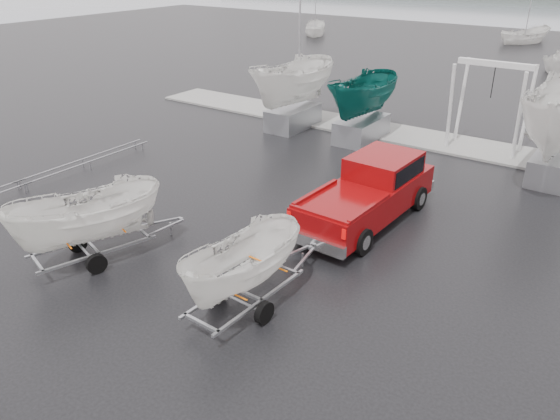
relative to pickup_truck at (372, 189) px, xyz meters
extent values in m
plane|color=black|center=(-3.19, -3.57, -1.10)|extent=(120.00, 120.00, 0.00)
cube|color=gray|center=(-3.19, 9.43, -1.05)|extent=(30.00, 3.00, 0.12)
cube|color=maroon|center=(-0.02, -0.34, -0.25)|extent=(2.41, 6.29, 1.02)
cube|color=maroon|center=(0.03, 0.78, 0.56)|extent=(2.09, 2.55, 0.91)
cube|color=black|center=(0.03, 0.78, 0.61)|extent=(2.11, 2.28, 0.59)
cube|color=silver|center=(-0.16, -3.49, -0.57)|extent=(2.17, 0.29, 0.37)
cylinder|color=black|center=(-0.94, 1.73, -0.67)|extent=(0.36, 0.87, 0.86)
cylinder|color=black|center=(1.09, 1.64, -0.67)|extent=(0.36, 0.87, 0.86)
cylinder|color=black|center=(-1.12, -2.33, -0.67)|extent=(0.36, 0.87, 0.86)
cylinder|color=black|center=(0.91, -2.42, -0.67)|extent=(0.36, 0.87, 0.86)
cube|color=#96989E|center=(-0.85, -6.67, -0.65)|extent=(0.24, 3.60, 0.08)
cube|color=#96989E|center=(0.25, -6.72, -0.65)|extent=(0.24, 3.60, 0.08)
cylinder|color=#96989E|center=(-0.31, -6.89, -0.80)|extent=(1.60, 0.15, 0.08)
cylinder|color=black|center=(-1.11, -6.86, -0.80)|extent=(0.21, 0.61, 0.60)
cylinder|color=black|center=(0.49, -6.93, -0.80)|extent=(0.21, 0.61, 0.60)
imported|color=white|center=(-0.30, -6.69, 1.48)|extent=(1.65, 1.69, 4.19)
cube|color=orange|center=(-0.26, -5.89, -0.10)|extent=(1.55, 0.11, 0.03)
cube|color=orange|center=(-0.33, -7.49, -0.10)|extent=(1.55, 0.11, 0.03)
cube|color=#96989E|center=(-6.12, -7.21, -0.65)|extent=(1.15, 3.46, 0.08)
cube|color=#96989E|center=(-5.07, -7.54, -0.65)|extent=(1.15, 3.46, 0.08)
cylinder|color=#96989E|center=(-5.66, -7.56, -0.80)|extent=(1.55, 0.55, 0.08)
cylinder|color=black|center=(-6.42, -7.32, -0.80)|extent=(0.35, 0.63, 0.60)
cylinder|color=black|center=(-4.89, -7.80, -0.80)|extent=(0.35, 0.63, 0.60)
imported|color=white|center=(-5.60, -7.37, 1.75)|extent=(2.24, 2.28, 4.73)
cube|color=orange|center=(-5.36, -6.61, -0.10)|extent=(1.49, 0.50, 0.03)
cube|color=orange|center=(-5.84, -8.14, -0.10)|extent=(1.49, 0.50, 0.03)
cylinder|color=silver|center=(-0.36, 8.63, 0.90)|extent=(0.16, 0.58, 3.99)
cylinder|color=silver|center=(-0.36, 10.23, 0.90)|extent=(0.16, 0.58, 3.99)
cylinder|color=silver|center=(2.64, 8.63, 0.90)|extent=(0.16, 0.58, 3.99)
cylinder|color=silver|center=(2.64, 10.23, 0.90)|extent=(0.16, 0.58, 3.99)
cube|color=silver|center=(1.14, 9.43, 2.90)|extent=(3.30, 0.25, 0.25)
cube|color=#96989E|center=(-8.15, 7.43, -0.55)|extent=(1.60, 3.20, 1.10)
imported|color=white|center=(-8.15, 7.43, 3.25)|extent=(2.45, 2.51, 6.50)
cube|color=#96989E|center=(-4.25, 7.63, -0.55)|extent=(1.60, 3.20, 1.10)
imported|color=#0B5149|center=(-4.25, 7.63, 2.81)|extent=(2.11, 2.17, 5.62)
cube|color=#96989E|center=(4.56, 7.43, -0.55)|extent=(1.60, 3.20, 1.10)
cylinder|color=#96989E|center=(-11.94, -2.57, -0.75)|extent=(0.06, 6.50, 0.06)
cylinder|color=#96989E|center=(-12.44, -2.57, -0.75)|extent=(0.06, 6.50, 0.06)
imported|color=white|center=(-25.35, 37.71, -1.10)|extent=(2.91, 2.93, 5.68)
imported|color=white|center=(-5.05, 44.96, -1.10)|extent=(3.27, 3.30, 6.37)
cylinder|color=#B2B2B7|center=(-5.05, 44.96, 2.90)|extent=(0.08, 0.08, 8.00)
imported|color=white|center=(0.62, 31.98, -1.10)|extent=(2.34, 2.39, 5.66)
camera|label=1|loc=(7.21, -15.91, 7.42)|focal=35.00mm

